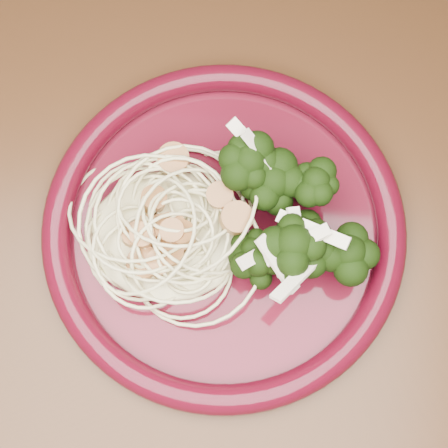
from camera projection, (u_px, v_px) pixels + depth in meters
The scene contains 6 objects.
dining_table at pixel (196, 279), 0.65m from camera, with size 1.20×0.80×0.75m.
dinner_plate at pixel (224, 227), 0.55m from camera, with size 0.38×0.38×0.03m.
spaghetti_pile at pixel (167, 231), 0.54m from camera, with size 0.14×0.12×0.03m, color beige.
scallop_cluster at pixel (163, 217), 0.50m from camera, with size 0.13×0.13×0.04m, color #AE723B, non-canonical shape.
broccoli_pile at pixel (294, 209), 0.53m from camera, with size 0.10×0.17×0.06m, color black.
onion_garnish at pixel (299, 195), 0.50m from camera, with size 0.07×0.11×0.06m, color white, non-canonical shape.
Camera 1 is at (0.04, -0.14, 1.29)m, focal length 50.00 mm.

